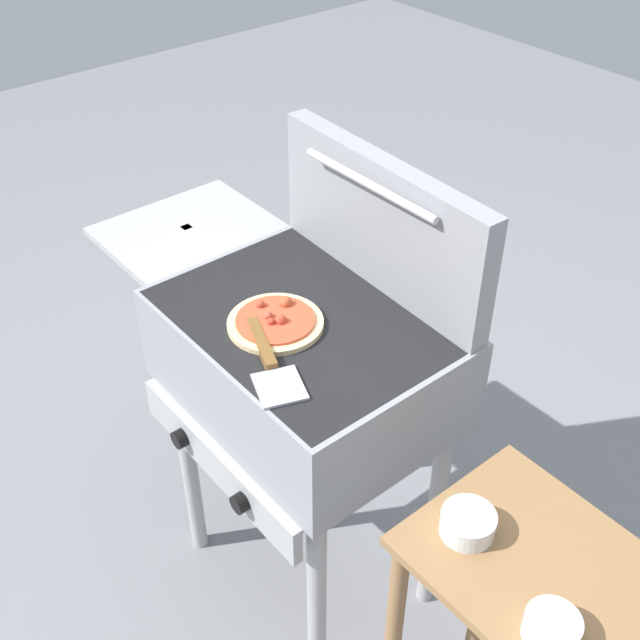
{
  "coord_description": "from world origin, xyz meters",
  "views": [
    {
      "loc": [
        1.06,
        -0.83,
        1.93
      ],
      "look_at": [
        0.05,
        0.0,
        0.92
      ],
      "focal_mm": 44.52,
      "sensor_mm": 36.0,
      "label": 1
    }
  ],
  "objects_px": {
    "spatula": "(269,361)",
    "topping_bowl_far": "(468,524)",
    "topping_bowl_near": "(552,629)",
    "prep_table": "(522,630)",
    "grill": "(301,365)",
    "pizza_pepperoni": "(276,322)"
  },
  "relations": [
    {
      "from": "spatula",
      "to": "prep_table",
      "type": "distance_m",
      "value": 0.71
    },
    {
      "from": "prep_table",
      "to": "topping_bowl_near",
      "type": "distance_m",
      "value": 0.27
    },
    {
      "from": "grill",
      "to": "prep_table",
      "type": "height_order",
      "value": "grill"
    },
    {
      "from": "prep_table",
      "to": "topping_bowl_far",
      "type": "height_order",
      "value": "topping_bowl_far"
    },
    {
      "from": "grill",
      "to": "spatula",
      "type": "height_order",
      "value": "spatula"
    },
    {
      "from": "topping_bowl_near",
      "to": "prep_table",
      "type": "bearing_deg",
      "value": 134.06
    },
    {
      "from": "prep_table",
      "to": "pizza_pepperoni",
      "type": "bearing_deg",
      "value": -174.34
    },
    {
      "from": "topping_bowl_far",
      "to": "topping_bowl_near",
      "type": "bearing_deg",
      "value": -12.68
    },
    {
      "from": "spatula",
      "to": "prep_table",
      "type": "height_order",
      "value": "spatula"
    },
    {
      "from": "topping_bowl_near",
      "to": "topping_bowl_far",
      "type": "relative_size",
      "value": 0.91
    },
    {
      "from": "spatula",
      "to": "topping_bowl_far",
      "type": "height_order",
      "value": "spatula"
    },
    {
      "from": "grill",
      "to": "topping_bowl_near",
      "type": "xyz_separation_m",
      "value": [
        0.77,
        -0.09,
        0.01
      ]
    },
    {
      "from": "pizza_pepperoni",
      "to": "topping_bowl_near",
      "type": "relative_size",
      "value": 2.2
    },
    {
      "from": "prep_table",
      "to": "topping_bowl_far",
      "type": "bearing_deg",
      "value": -159.36
    },
    {
      "from": "prep_table",
      "to": "grill",
      "type": "bearing_deg",
      "value": -179.63
    },
    {
      "from": "spatula",
      "to": "prep_table",
      "type": "relative_size",
      "value": 0.35
    },
    {
      "from": "prep_table",
      "to": "topping_bowl_near",
      "type": "relative_size",
      "value": 8.0
    },
    {
      "from": "topping_bowl_near",
      "to": "spatula",
      "type": "bearing_deg",
      "value": -175.53
    },
    {
      "from": "pizza_pepperoni",
      "to": "spatula",
      "type": "relative_size",
      "value": 0.78
    },
    {
      "from": "prep_table",
      "to": "topping_bowl_near",
      "type": "height_order",
      "value": "topping_bowl_near"
    },
    {
      "from": "spatula",
      "to": "topping_bowl_far",
      "type": "relative_size",
      "value": 2.58
    },
    {
      "from": "spatula",
      "to": "topping_bowl_far",
      "type": "bearing_deg",
      "value": 12.85
    }
  ]
}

